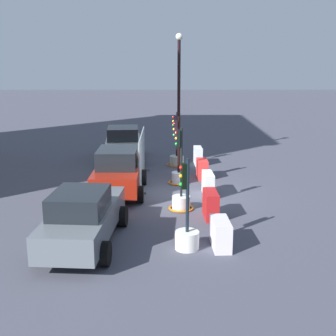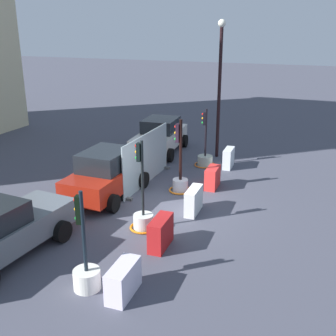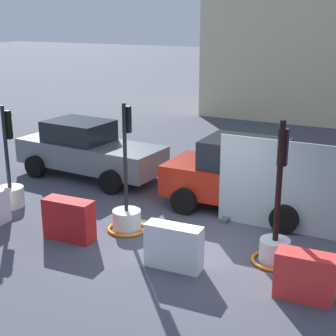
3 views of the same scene
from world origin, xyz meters
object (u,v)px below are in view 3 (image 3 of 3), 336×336
construction_barrier_2 (174,247)px  construction_barrier_1 (69,220)px  traffic_light_1 (127,213)px  car_red_compact (245,176)px  traffic_light_0 (10,189)px  construction_barrier_3 (305,276)px  traffic_light_2 (275,238)px  car_grey_saloon (88,150)px

construction_barrier_2 → construction_barrier_1: bearing=176.7°
traffic_light_1 → car_red_compact: (1.98, 2.43, 0.47)m
traffic_light_0 → construction_barrier_3: traffic_light_0 is taller
construction_barrier_1 → construction_barrier_2: construction_barrier_1 is taller
traffic_light_2 → construction_barrier_1: size_ratio=2.53×
construction_barrier_3 → traffic_light_2: bearing=127.1°
construction_barrier_1 → car_grey_saloon: (-2.23, 3.88, 0.37)m
car_red_compact → traffic_light_0: bearing=-155.4°
construction_barrier_2 → car_grey_saloon: car_grey_saloon is taller
traffic_light_1 → traffic_light_2: 3.43m
construction_barrier_1 → traffic_light_0: bearing=160.2°
traffic_light_0 → construction_barrier_1: bearing=-19.8°
traffic_light_1 → construction_barrier_3: 4.39m
traffic_light_1 → traffic_light_2: (3.43, -0.01, 0.10)m
car_grey_saloon → car_red_compact: 5.10m
traffic_light_2 → construction_barrier_2: bearing=-146.5°
construction_barrier_1 → car_red_compact: size_ratio=0.28×
construction_barrier_1 → construction_barrier_3: bearing=-1.4°
traffic_light_0 → car_grey_saloon: (0.33, 2.96, 0.35)m
car_grey_saloon → car_red_compact: size_ratio=1.16×
traffic_light_0 → car_red_compact: bearing=24.6°
traffic_light_2 → construction_barrier_3: 1.36m
traffic_light_0 → construction_barrier_3: size_ratio=2.54×
traffic_light_1 → construction_barrier_1: bearing=-132.1°
traffic_light_2 → construction_barrier_1: (-4.31, -0.96, -0.06)m
traffic_light_2 → construction_barrier_1: 4.41m
traffic_light_0 → traffic_light_2: (6.86, 0.04, 0.04)m
construction_barrier_1 → construction_barrier_3: size_ratio=1.11×
car_red_compact → traffic_light_1: bearing=-129.2°
traffic_light_1 → construction_barrier_3: bearing=-14.5°
traffic_light_0 → car_red_compact: 5.96m
construction_barrier_1 → construction_barrier_3: construction_barrier_1 is taller
construction_barrier_3 → car_red_compact: 4.22m
traffic_light_2 → car_grey_saloon: bearing=156.0°
construction_barrier_1 → construction_barrier_2: size_ratio=1.00×
traffic_light_0 → car_red_compact: size_ratio=0.65×
car_grey_saloon → construction_barrier_3: bearing=-28.5°
traffic_light_1 → construction_barrier_1: (-0.88, -0.97, 0.04)m
traffic_light_1 → car_grey_saloon: size_ratio=0.63×
construction_barrier_2 → car_grey_saloon: 6.31m
traffic_light_0 → traffic_light_2: bearing=0.3°
traffic_light_1 → construction_barrier_1: 1.31m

